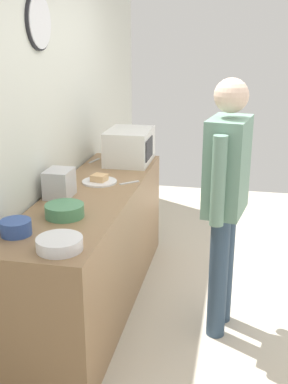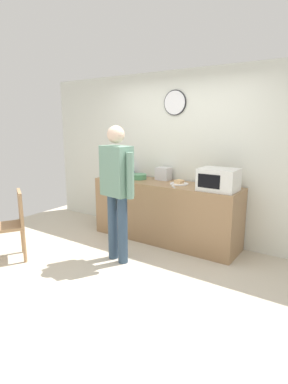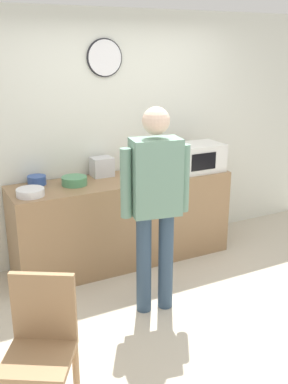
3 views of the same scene
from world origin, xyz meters
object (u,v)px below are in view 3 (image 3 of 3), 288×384
object	(u,v)px
sandwich_plate	(142,174)
toaster	(102,167)
mixing_bowl	(30,192)
person_standing	(155,197)
salad_bowl	(37,180)
wooden_chair	(41,343)
cereal_bowl	(74,181)
spoon_utensil	(181,164)
fork_utensil	(155,181)
microwave	(198,157)

from	to	relation	value
sandwich_plate	toaster	bearing A→B (deg)	154.42
mixing_bowl	person_standing	xyz separation A→B (m)	(0.83, -0.86, 0.09)
salad_bowl	wooden_chair	bearing A→B (deg)	-104.33
wooden_chair	toaster	bearing A→B (deg)	58.40
cereal_bowl	wooden_chair	bearing A→B (deg)	-115.09
salad_bowl	toaster	distance (m)	0.69
sandwich_plate	salad_bowl	xyz separation A→B (m)	(-1.07, 0.19, 0.03)
wooden_chair	spoon_utensil	bearing A→B (deg)	42.11
cereal_bowl	fork_utensil	xyz separation A→B (m)	(0.78, -0.25, -0.04)
mixing_bowl	spoon_utensil	xyz separation A→B (m)	(1.83, 0.37, -0.03)
cereal_bowl	mixing_bowl	world-z (taller)	cereal_bowl
fork_utensil	microwave	bearing A→B (deg)	12.91
person_standing	salad_bowl	bearing A→B (deg)	120.37
spoon_utensil	cereal_bowl	bearing A→B (deg)	-170.80
salad_bowl	cereal_bowl	bearing A→B (deg)	-28.53
toaster	spoon_utensil	xyz separation A→B (m)	(1.00, 0.05, -0.10)
microwave	spoon_utensil	world-z (taller)	microwave
sandwich_plate	person_standing	world-z (taller)	person_standing
person_standing	wooden_chair	xyz separation A→B (m)	(-1.18, -0.75, -0.53)
fork_utensil	spoon_utensil	size ratio (longest dim) A/B	1.00
mixing_bowl	person_standing	size ratio (longest dim) A/B	0.14
microwave	person_standing	xyz separation A→B (m)	(-1.02, -0.90, -0.03)
salad_bowl	person_standing	distance (m)	1.37
cereal_bowl	mixing_bowl	xyz separation A→B (m)	(-0.47, -0.14, -0.01)
sandwich_plate	wooden_chair	distance (m)	2.38
toaster	spoon_utensil	world-z (taller)	toaster
mixing_bowl	fork_utensil	world-z (taller)	mixing_bowl
mixing_bowl	toaster	distance (m)	0.89
cereal_bowl	sandwich_plate	bearing A→B (deg)	-0.85
sandwich_plate	person_standing	size ratio (longest dim) A/B	0.15
mixing_bowl	sandwich_plate	bearing A→B (deg)	6.30
sandwich_plate	fork_utensil	xyz separation A→B (m)	(0.03, -0.23, -0.01)
mixing_bowl	person_standing	bearing A→B (deg)	-45.81
salad_bowl	mixing_bowl	world-z (taller)	salad_bowl
cereal_bowl	mixing_bowl	distance (m)	0.49
microwave	spoon_utensil	size ratio (longest dim) A/B	2.94
microwave	wooden_chair	xyz separation A→B (m)	(-2.20, -1.64, -0.55)
salad_bowl	mixing_bowl	distance (m)	0.35
microwave	spoon_utensil	xyz separation A→B (m)	(-0.02, 0.33, -0.15)
salad_bowl	cereal_bowl	world-z (taller)	salad_bowl
wooden_chair	microwave	bearing A→B (deg)	36.74
salad_bowl	spoon_utensil	distance (m)	1.69
fork_utensil	wooden_chair	distance (m)	2.23
microwave	mixing_bowl	size ratio (longest dim) A/B	1.95
fork_utensil	spoon_utensil	bearing A→B (deg)	38.50
salad_bowl	toaster	xyz separation A→B (m)	(0.69, -0.01, 0.06)
mixing_bowl	toaster	world-z (taller)	toaster
sandwich_plate	person_standing	bearing A→B (deg)	-110.90
wooden_chair	person_standing	bearing A→B (deg)	32.26
toaster	fork_utensil	world-z (taller)	toaster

